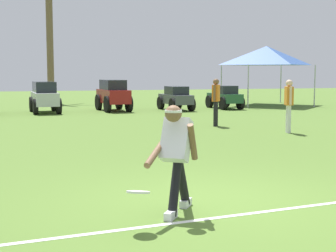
# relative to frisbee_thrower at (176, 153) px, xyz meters

# --- Properties ---
(ground_plane) EXTENTS (80.00, 80.00, 0.00)m
(ground_plane) POSITION_rel_frisbee_thrower_xyz_m (0.65, 0.48, -0.79)
(ground_plane) COLOR #50712B
(field_line_paint) EXTENTS (20.50, 2.97, 0.01)m
(field_line_paint) POSITION_rel_frisbee_thrower_xyz_m (0.65, -0.26, -0.79)
(field_line_paint) COLOR white
(field_line_paint) RESTS_ON ground_plane
(frisbee_thrower) EXTENTS (0.85, 0.87, 1.41)m
(frisbee_thrower) POSITION_rel_frisbee_thrower_xyz_m (0.00, 0.00, 0.00)
(frisbee_thrower) COLOR black
(frisbee_thrower) RESTS_ON ground_plane
(frisbee_in_flight) EXTENTS (0.37, 0.37, 0.07)m
(frisbee_in_flight) POSITION_rel_frisbee_thrower_xyz_m (-0.61, -0.54, -0.34)
(frisbee_in_flight) COLOR white
(teammate_near_sideline) EXTENTS (0.28, 0.49, 1.56)m
(teammate_near_sideline) POSITION_rel_frisbee_thrower_xyz_m (5.55, 7.40, 0.15)
(teammate_near_sideline) COLOR silver
(teammate_near_sideline) RESTS_ON ground_plane
(teammate_midfield) EXTENTS (0.35, 0.45, 1.56)m
(teammate_midfield) POSITION_rel_frisbee_thrower_xyz_m (4.13, 9.67, 0.15)
(teammate_midfield) COLOR black
(teammate_midfield) RESTS_ON ground_plane
(parked_car_slot_d) EXTENTS (1.33, 2.47, 1.34)m
(parked_car_slot_d) POSITION_rel_frisbee_thrower_xyz_m (-1.13, 16.71, -0.07)
(parked_car_slot_d) COLOR #B7BABF
(parked_car_slot_d) RESTS_ON ground_plane
(parked_car_slot_e) EXTENTS (1.42, 2.45, 1.40)m
(parked_car_slot_e) POSITION_rel_frisbee_thrower_xyz_m (1.89, 16.89, -0.05)
(parked_car_slot_e) COLOR maroon
(parked_car_slot_e) RESTS_ON ground_plane
(parked_car_slot_f) EXTENTS (1.31, 2.29, 1.10)m
(parked_car_slot_f) POSITION_rel_frisbee_thrower_xyz_m (4.73, 16.54, -0.23)
(parked_car_slot_f) COLOR #474C51
(parked_car_slot_f) RESTS_ON ground_plane
(parked_car_slot_g) EXTENTS (1.25, 2.26, 1.10)m
(parked_car_slot_g) POSITION_rel_frisbee_thrower_xyz_m (7.28, 16.91, -0.23)
(parked_car_slot_g) COLOR #235133
(parked_car_slot_g) RESTS_ON ground_plane
(palm_tree_left_of_centre) EXTENTS (3.41, 3.01, 7.14)m
(palm_tree_left_of_centre) POSITION_rel_frisbee_thrower_xyz_m (-0.53, 24.33, 3.27)
(palm_tree_left_of_centre) COLOR brown
(palm_tree_left_of_centre) RESTS_ON ground_plane
(event_tent) EXTENTS (3.77, 3.77, 3.08)m
(event_tent) POSITION_rel_frisbee_thrower_xyz_m (10.20, 18.54, 1.79)
(event_tent) COLOR #B2B5BA
(event_tent) RESTS_ON ground_plane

